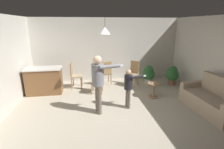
% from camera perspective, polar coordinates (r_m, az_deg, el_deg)
% --- Properties ---
extents(ground, '(7.68, 7.68, 0.00)m').
position_cam_1_polar(ground, '(4.88, 3.37, -13.13)').
color(ground, '#B2A893').
extents(wall_back, '(6.40, 0.10, 2.70)m').
position_cam_1_polar(wall_back, '(7.47, -1.69, 8.42)').
color(wall_back, beige).
rests_on(wall_back, ground).
extents(couch_floral, '(0.94, 1.84, 1.00)m').
position_cam_1_polar(couch_floral, '(5.66, 31.03, -7.53)').
color(couch_floral, tan).
rests_on(couch_floral, ground).
extents(kitchen_counter, '(1.26, 0.66, 0.95)m').
position_cam_1_polar(kitchen_counter, '(6.52, -21.97, -1.94)').
color(kitchen_counter, brown).
rests_on(kitchen_counter, ground).
extents(side_table_by_couch, '(0.44, 0.44, 0.52)m').
position_cam_1_polar(side_table_by_couch, '(5.93, 13.98, -4.54)').
color(side_table_by_couch, '#99754C').
rests_on(side_table_by_couch, ground).
extents(person_adult, '(0.84, 0.47, 1.64)m').
position_cam_1_polar(person_adult, '(4.55, -4.66, -1.35)').
color(person_adult, '#60564C').
rests_on(person_adult, ground).
extents(person_child, '(0.64, 0.34, 1.19)m').
position_cam_1_polar(person_child, '(4.93, 5.68, -3.41)').
color(person_child, '#60564C').
rests_on(person_child, ground).
extents(dining_chair_by_counter, '(0.59, 0.59, 1.00)m').
position_cam_1_polar(dining_chair_by_counter, '(6.89, 7.23, 0.73)').
color(dining_chair_by_counter, '#99754C').
rests_on(dining_chair_by_counter, ground).
extents(dining_chair_near_wall, '(0.49, 0.49, 1.00)m').
position_cam_1_polar(dining_chair_near_wall, '(6.87, -2.02, 0.83)').
color(dining_chair_near_wall, '#99754C').
rests_on(dining_chair_near_wall, ground).
extents(dining_chair_centre_back, '(0.49, 0.49, 1.00)m').
position_cam_1_polar(dining_chair_centre_back, '(6.12, -5.06, -1.25)').
color(dining_chair_centre_back, '#99754C').
rests_on(dining_chair_centre_back, ground).
extents(dining_chair_spare, '(0.46, 0.46, 1.00)m').
position_cam_1_polar(dining_chair_spare, '(6.72, -12.55, 0.05)').
color(dining_chair_spare, '#99754C').
rests_on(dining_chair_spare, ground).
extents(potted_plant_corner, '(0.52, 0.52, 0.79)m').
position_cam_1_polar(potted_plant_corner, '(7.37, 19.81, 0.04)').
color(potted_plant_corner, brown).
rests_on(potted_plant_corner, ground).
extents(potted_plant_by_wall, '(0.51, 0.51, 0.78)m').
position_cam_1_polar(potted_plant_by_wall, '(7.23, 12.27, 0.31)').
color(potted_plant_by_wall, '#B7B2AD').
rests_on(potted_plant_by_wall, ground).
extents(spare_remote_on_table, '(0.13, 0.07, 0.04)m').
position_cam_1_polar(spare_remote_on_table, '(5.84, 13.99, -2.66)').
color(spare_remote_on_table, white).
rests_on(spare_remote_on_table, side_table_by_couch).
extents(ceiling_light_pendant, '(0.32, 0.32, 0.55)m').
position_cam_1_polar(ceiling_light_pendant, '(5.00, -2.40, 14.69)').
color(ceiling_light_pendant, silver).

